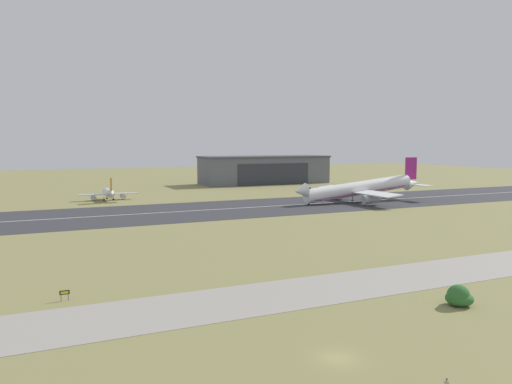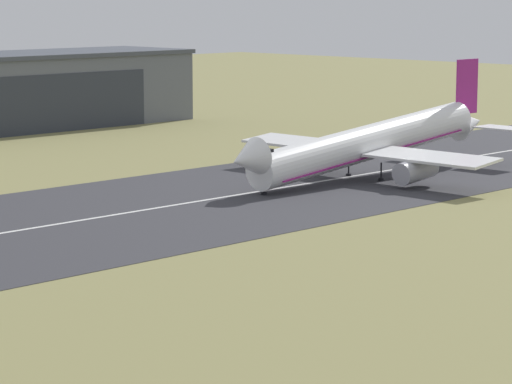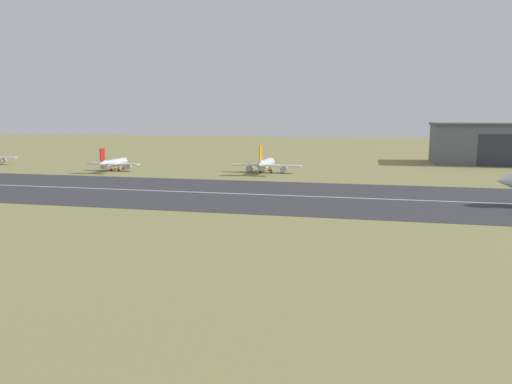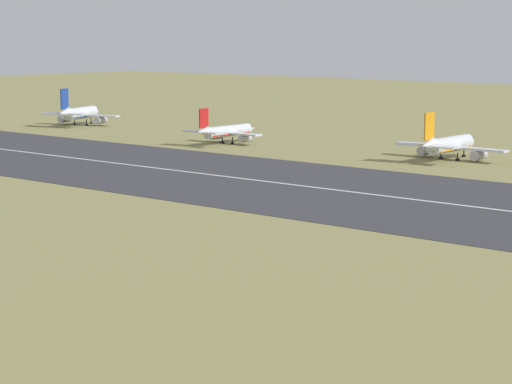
{
  "view_description": "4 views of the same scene",
  "coord_description": "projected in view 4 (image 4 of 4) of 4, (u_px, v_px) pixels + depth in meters",
  "views": [
    {
      "loc": [
        -29.9,
        -43.9,
        23.44
      ],
      "look_at": [
        33.46,
        94.64,
        8.48
      ],
      "focal_mm": 35.0,
      "sensor_mm": 36.0,
      "label": 1
    },
    {
      "loc": [
        -55.76,
        -0.35,
        28.15
      ],
      "look_at": [
        35.69,
        89.9,
        7.27
      ],
      "focal_mm": 85.0,
      "sensor_mm": 36.0,
      "label": 2
    },
    {
      "loc": [
        33.9,
        3.53,
        19.51
      ],
      "look_at": [
        12.16,
        97.64,
        4.42
      ],
      "focal_mm": 35.0,
      "sensor_mm": 36.0,
      "label": 3
    },
    {
      "loc": [
        94.1,
        -7.42,
        24.96
      ],
      "look_at": [
        19.76,
        82.6,
        6.11
      ],
      "focal_mm": 70.0,
      "sensor_mm": 36.0,
      "label": 4
    }
  ],
  "objects": [
    {
      "name": "ground_plane",
      "position": [
        2.0,
        250.0,
        114.9
      ],
      "size": [
        751.67,
        751.67,
        0.0
      ],
      "primitive_type": "plane",
      "color": "olive"
    },
    {
      "name": "runway_strip",
      "position": [
        314.0,
        187.0,
        161.0
      ],
      "size": [
        511.67,
        48.39,
        0.06
      ],
      "primitive_type": "cube",
      "color": "#333338",
      "rests_on": "ground_plane"
    },
    {
      "name": "runway_centreline",
      "position": [
        314.0,
        187.0,
        161.0
      ],
      "size": [
        460.5,
        0.7,
        0.01
      ],
      "primitive_type": "cube",
      "color": "silver",
      "rests_on": "runway_strip"
    },
    {
      "name": "airplane_parked_west",
      "position": [
        80.0,
        114.0,
        266.56
      ],
      "size": [
        22.1,
        20.31,
        10.25
      ],
      "color": "silver",
      "rests_on": "ground_plane"
    },
    {
      "name": "airplane_parked_centre",
      "position": [
        449.0,
        145.0,
        195.22
      ],
      "size": [
        23.82,
        20.23,
        9.84
      ],
      "color": "silver",
      "rests_on": "ground_plane"
    },
    {
      "name": "airplane_parked_east",
      "position": [
        227.0,
        131.0,
        223.12
      ],
      "size": [
        17.61,
        18.94,
        8.39
      ],
      "color": "silver",
      "rests_on": "ground_plane"
    }
  ]
}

